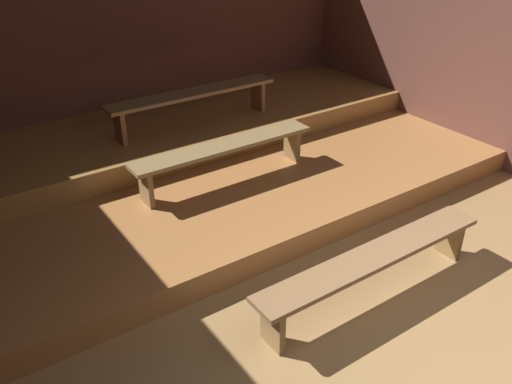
% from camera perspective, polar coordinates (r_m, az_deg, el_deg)
% --- Properties ---
extents(ground, '(6.42, 5.82, 0.08)m').
position_cam_1_polar(ground, '(5.25, 1.21, -3.09)').
color(ground, olive).
extents(wall_back, '(6.42, 0.06, 2.44)m').
position_cam_1_polar(wall_back, '(6.84, -11.68, 15.60)').
color(wall_back, brown).
rests_on(wall_back, ground).
extents(wall_right, '(0.06, 5.82, 2.44)m').
position_cam_1_polar(wall_right, '(6.71, 22.09, 13.85)').
color(wall_right, brown).
rests_on(wall_right, ground).
extents(platform_lower, '(5.62, 3.21, 0.24)m').
position_cam_1_polar(platform_lower, '(5.83, -3.97, 2.18)').
color(platform_lower, '#9F6738').
rests_on(platform_lower, ground).
extents(platform_middle, '(5.62, 1.58, 0.24)m').
position_cam_1_polar(platform_middle, '(6.38, -7.86, 6.83)').
color(platform_middle, olive).
rests_on(platform_middle, platform_lower).
extents(bench_floor_center, '(2.14, 0.29, 0.39)m').
position_cam_1_polar(bench_floor_center, '(4.19, 12.44, -7.29)').
color(bench_floor_center, olive).
rests_on(bench_floor_center, ground).
extents(bench_lower_center, '(1.94, 0.29, 0.39)m').
position_cam_1_polar(bench_lower_center, '(5.27, -3.40, 4.41)').
color(bench_lower_center, olive).
rests_on(bench_lower_center, platform_lower).
extents(bench_middle_center, '(1.99, 0.29, 0.39)m').
position_cam_1_polar(bench_middle_center, '(6.03, -6.73, 10.00)').
color(bench_middle_center, olive).
rests_on(bench_middle_center, platform_middle).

